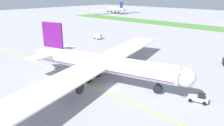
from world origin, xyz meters
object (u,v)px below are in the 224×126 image
ground_crew_wingwalker_port (102,65)px  traffic_cone_port_wing (29,69)px  pushback_tug (199,98)px  parked_airliner_far_left (116,9)px  service_truck_baggage_loader (98,36)px  airliner_foreground (100,63)px

ground_crew_wingwalker_port → traffic_cone_port_wing: (-16.31, -17.93, -0.74)m
pushback_tug → parked_airliner_far_left: parked_airliner_far_left is taller
pushback_tug → parked_airliner_far_left: 224.79m
pushback_tug → traffic_cone_port_wing: bearing=-161.3°
traffic_cone_port_wing → service_truck_baggage_loader: service_truck_baggage_loader is taller
airliner_foreground → ground_crew_wingwalker_port: size_ratio=47.90×
airliner_foreground → traffic_cone_port_wing: size_ratio=139.32×
pushback_tug → parked_airliner_far_left: (-164.56, 153.08, 3.79)m
traffic_cone_port_wing → service_truck_baggage_loader: bearing=111.7°
pushback_tug → service_truck_baggage_loader: bearing=154.5°
pushback_tug → parked_airliner_far_left: bearing=137.1°
service_truck_baggage_loader → parked_airliner_far_left: size_ratio=0.08×
pushback_tug → service_truck_baggage_loader: 76.88m
ground_crew_wingwalker_port → traffic_cone_port_wing: ground_crew_wingwalker_port is taller
traffic_cone_port_wing → service_truck_baggage_loader: size_ratio=0.12×
airliner_foreground → ground_crew_wingwalker_port: 11.92m
traffic_cone_port_wing → parked_airliner_far_left: 205.13m
parked_airliner_far_left → traffic_cone_port_wing: bearing=-55.9°
airliner_foreground → ground_crew_wingwalker_port: bearing=133.1°
airliner_foreground → ground_crew_wingwalker_port: (-7.59, 8.11, -4.33)m
pushback_tug → traffic_cone_port_wing: (-49.63, -16.76, -0.70)m
service_truck_baggage_loader → parked_airliner_far_left: 153.21m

